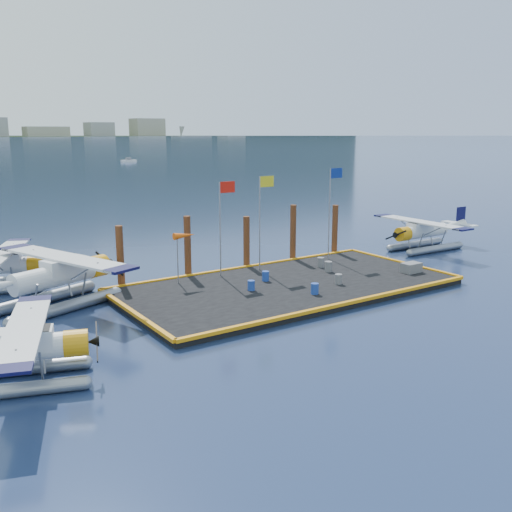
# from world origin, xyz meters

# --- Properties ---
(ground) EXTENTS (4000.00, 4000.00, 0.00)m
(ground) POSITION_xyz_m (0.00, 0.00, 0.00)
(ground) COLOR #18274A
(ground) RESTS_ON ground
(dock) EXTENTS (20.00, 10.00, 0.40)m
(dock) POSITION_xyz_m (0.00, 0.00, 0.20)
(dock) COLOR black
(dock) RESTS_ON ground
(dock_bumpers) EXTENTS (20.25, 10.25, 0.18)m
(dock_bumpers) POSITION_xyz_m (0.00, 0.00, 0.49)
(dock_bumpers) COLOR orange
(dock_bumpers) RESTS_ON dock
(seaplane_a) EXTENTS (8.02, 8.56, 3.07)m
(seaplane_a) POSITION_xyz_m (-16.54, -4.97, 1.34)
(seaplane_a) COLOR gray
(seaplane_a) RESTS_ON ground
(seaplane_b) EXTENTS (9.59, 10.18, 3.67)m
(seaplane_b) POSITION_xyz_m (-12.45, 4.29, 1.60)
(seaplane_b) COLOR gray
(seaplane_b) RESTS_ON ground
(seaplane_d) EXTENTS (8.20, 9.03, 3.22)m
(seaplane_d) POSITION_xyz_m (16.02, 3.26, 1.40)
(seaplane_d) COLOR gray
(seaplane_d) RESTS_ON ground
(drum_0) EXTENTS (0.42, 0.42, 0.59)m
(drum_0) POSITION_xyz_m (-2.69, -0.02, 0.69)
(drum_0) COLOR #1B3A99
(drum_0) RESTS_ON dock
(drum_1) EXTENTS (0.43, 0.43, 0.61)m
(drum_1) POSITION_xyz_m (2.46, -1.80, 0.71)
(drum_1) COLOR slate
(drum_1) RESTS_ON dock
(drum_2) EXTENTS (0.48, 0.48, 0.68)m
(drum_2) POSITION_xyz_m (4.00, 0.90, 0.74)
(drum_2) COLOR slate
(drum_2) RESTS_ON dock
(drum_3) EXTENTS (0.44, 0.44, 0.62)m
(drum_3) POSITION_xyz_m (-0.12, -2.68, 0.71)
(drum_3) COLOR #1B3A99
(drum_3) RESTS_ON dock
(drum_4) EXTENTS (0.47, 0.47, 0.66)m
(drum_4) POSITION_xyz_m (4.42, 2.16, 0.73)
(drum_4) COLOR slate
(drum_4) RESTS_ON dock
(drum_5) EXTENTS (0.43, 0.43, 0.61)m
(drum_5) POSITION_xyz_m (-0.78, 1.27, 0.71)
(drum_5) COLOR #1B3A99
(drum_5) RESTS_ON dock
(crate) EXTENTS (1.26, 0.84, 0.63)m
(crate) POSITION_xyz_m (8.39, -2.27, 0.72)
(crate) COLOR slate
(crate) RESTS_ON dock
(flagpole_red) EXTENTS (1.14, 0.08, 6.00)m
(flagpole_red) POSITION_xyz_m (-2.29, 3.80, 4.40)
(flagpole_red) COLOR gray
(flagpole_red) RESTS_ON dock
(flagpole_yellow) EXTENTS (1.14, 0.08, 6.20)m
(flagpole_yellow) POSITION_xyz_m (0.70, 3.80, 4.51)
(flagpole_yellow) COLOR gray
(flagpole_yellow) RESTS_ON dock
(flagpole_blue) EXTENTS (1.14, 0.08, 6.50)m
(flagpole_blue) POSITION_xyz_m (6.70, 3.80, 4.69)
(flagpole_blue) COLOR gray
(flagpole_blue) RESTS_ON dock
(windsock) EXTENTS (1.40, 0.44, 3.12)m
(windsock) POSITION_xyz_m (-5.03, 3.80, 3.23)
(windsock) COLOR gray
(windsock) RESTS_ON dock
(piling_0) EXTENTS (0.44, 0.44, 4.00)m
(piling_0) POSITION_xyz_m (-8.50, 5.40, 2.00)
(piling_0) COLOR #422913
(piling_0) RESTS_ON ground
(piling_1) EXTENTS (0.44, 0.44, 4.20)m
(piling_1) POSITION_xyz_m (-4.00, 5.40, 2.10)
(piling_1) COLOR #422913
(piling_1) RESTS_ON ground
(piling_2) EXTENTS (0.44, 0.44, 3.80)m
(piling_2) POSITION_xyz_m (0.50, 5.40, 1.90)
(piling_2) COLOR #422913
(piling_2) RESTS_ON ground
(piling_3) EXTENTS (0.44, 0.44, 4.30)m
(piling_3) POSITION_xyz_m (4.50, 5.40, 2.15)
(piling_3) COLOR #422913
(piling_3) RESTS_ON ground
(piling_4) EXTENTS (0.44, 0.44, 4.00)m
(piling_4) POSITION_xyz_m (8.50, 5.40, 2.00)
(piling_4) COLOR #422913
(piling_4) RESTS_ON ground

